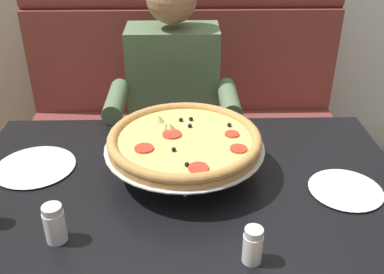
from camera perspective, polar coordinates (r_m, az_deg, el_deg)
The scene contains 8 objects.
booth_bench at distance 2.33m, azimuth -1.07°, elevation 0.10°, with size 1.61×0.78×1.13m.
dining_table at distance 1.45m, azimuth -0.89°, elevation -8.30°, with size 1.37×0.83×0.74m.
diner_main at distance 1.95m, azimuth -2.40°, elevation 4.25°, with size 0.54×0.64×1.27m.
pizza at distance 1.38m, azimuth -0.79°, elevation -0.48°, with size 0.50×0.50×0.15m.
shaker_pepper_flakes at distance 1.20m, azimuth -17.20°, elevation -10.84°, with size 0.06×0.06×0.11m.
shaker_parmesan at distance 1.11m, azimuth 7.79°, elevation -13.88°, with size 0.05×0.05×0.10m.
plate_near_left at distance 1.42m, azimuth 19.15°, elevation -6.22°, with size 0.22×0.22×0.02m.
plate_near_right at distance 1.53m, azimuth -19.54°, elevation -3.43°, with size 0.26×0.26×0.02m.
Camera 1 is at (-0.01, -1.14, 1.54)m, focal length 41.52 mm.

